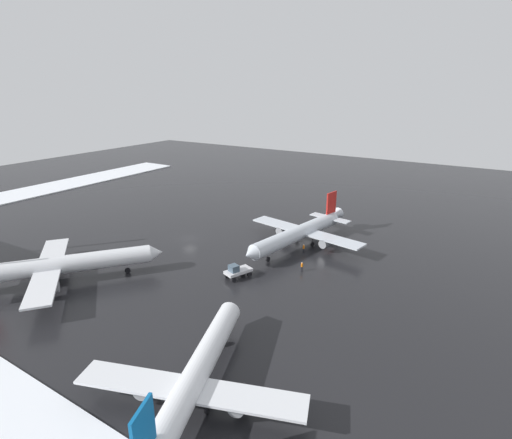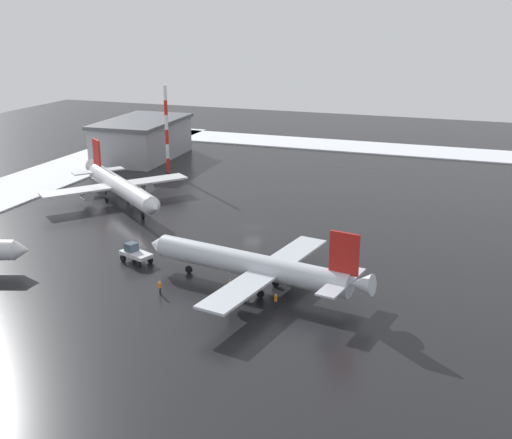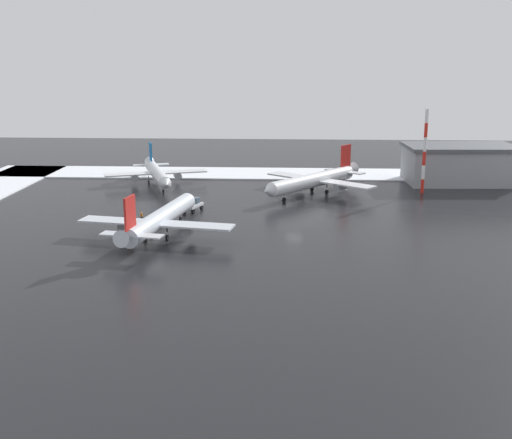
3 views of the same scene
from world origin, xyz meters
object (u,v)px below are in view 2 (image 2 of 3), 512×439
Objects in this scene: ground_crew_by_nose_gear at (230,285)px; antenna_mast at (167,130)px; cargo_hangar at (142,139)px; ground_crew_near_tug at (276,300)px; airplane_distant_tail at (120,186)px; airplane_far_rear at (255,265)px; ground_crew_beside_wing at (160,287)px; pushback_tug at (135,253)px.

antenna_mast is (-51.53, -34.84, 8.03)m from ground_crew_by_nose_gear.
cargo_hangar reaches higher than ground_crew_by_nose_gear.
ground_crew_near_tug is 0.10× the size of antenna_mast.
ground_crew_near_tug is 0.07× the size of cargo_hangar.
cargo_hangar is (-33.98, -14.67, 1.33)m from airplane_distant_tail.
airplane_far_rear is 17.92× the size of ground_crew_beside_wing.
pushback_tug is at bearing 105.13° from ground_crew_by_nose_gear.
ground_crew_by_nose_gear is at bearing -2.68° from airplane_distant_tail.
airplane_distant_tail reaches higher than pushback_tug.
pushback_tug is at bearing -16.31° from airplane_distant_tail.
airplane_distant_tail is 24.18m from antenna_mast.
airplane_distant_tail reaches higher than ground_crew_by_nose_gear.
pushback_tug is at bearing 25.72° from cargo_hangar.
cargo_hangar reaches higher than ground_crew_near_tug.
airplane_distant_tail is at bearing 20.63° from cargo_hangar.
airplane_distant_tail is 40.00m from ground_crew_beside_wing.
airplane_far_rear reaches higher than ground_crew_near_tug.
airplane_far_rear is at bearing -17.30° from ground_crew_by_nose_gear.
airplane_far_rear is at bearing 1.39° from airplane_distant_tail.
ground_crew_near_tug is (4.18, 4.02, -2.05)m from airplane_far_rear.
ground_crew_beside_wing is 0.10× the size of antenna_mast.
airplane_far_rear is 17.92× the size of ground_crew_by_nose_gear.
ground_crew_beside_wing is at bearing 145.71° from ground_crew_by_nose_gear.
airplane_distant_tail is 28.64m from pushback_tug.
ground_crew_by_nose_gear is at bearing -167.46° from ground_crew_beside_wing.
pushback_tug is 2.97× the size of ground_crew_beside_wing.
antenna_mast is (-46.69, -19.13, 7.71)m from pushback_tug.
antenna_mast reaches higher than airplane_far_rear.
airplane_far_rear is at bearing 151.97° from ground_crew_near_tug.
pushback_tug reaches higher than ground_crew_near_tug.
ground_crew_by_nose_gear is 62.72m from antenna_mast.
cargo_hangar is at bearing 151.99° from airplane_distant_tail.
antenna_mast is at bearing 145.57° from ground_crew_near_tug.
ground_crew_near_tug is at bearing 173.81° from ground_crew_beside_wing.
antenna_mast is (-49.52, -37.21, 5.98)m from airplane_far_rear.
airplane_far_rear is 62.22m from antenna_mast.
ground_crew_by_nose_gear is at bearing 34.06° from antenna_mast.
antenna_mast is (-23.29, -2.72, 5.88)m from airplane_distant_tail.
ground_crew_near_tug is 68.17m from antenna_mast.
cargo_hangar is at bearing -131.79° from antenna_mast.
ground_crew_near_tug is at bearing -177.00° from pushback_tug.
airplane_distant_tail is 15.47× the size of ground_crew_by_nose_gear.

